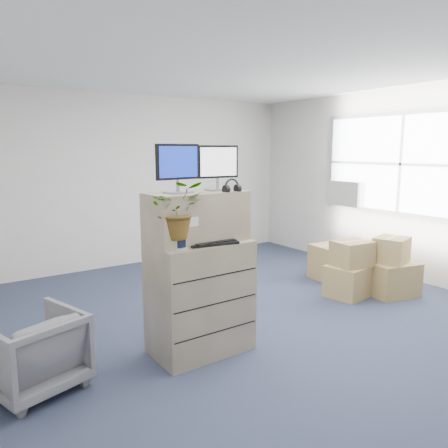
{
  "coord_description": "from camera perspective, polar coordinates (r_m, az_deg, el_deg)",
  "views": [
    {
      "loc": [
        -2.86,
        -3.31,
        1.93
      ],
      "look_at": [
        -0.29,
        0.4,
        1.14
      ],
      "focal_mm": 35.0,
      "sensor_mm": 36.0,
      "label": 1
    }
  ],
  "objects": [
    {
      "name": "cardboard_boxes",
      "position": [
        6.33,
        17.25,
        -5.42
      ],
      "size": [
        1.19,
        1.52,
        0.78
      ],
      "color": "#987D49",
      "rests_on": "ground"
    },
    {
      "name": "headphones",
      "position": [
        4.02,
        1.03,
        4.85
      ],
      "size": [
        0.16,
        0.02,
        0.16
      ],
      "primitive_type": "torus",
      "rotation": [
        1.57,
        0.0,
        0.01
      ],
      "color": "black",
      "rests_on": "filing_cabinet_upper"
    },
    {
      "name": "phone_dock",
      "position": [
        4.05,
        -3.24,
        -1.73
      ],
      "size": [
        0.06,
        0.05,
        0.13
      ],
      "rotation": [
        0.0,
        0.0,
        0.01
      ],
      "color": "silver",
      "rests_on": "filing_cabinet_lower"
    },
    {
      "name": "wall_right",
      "position": [
        6.76,
        25.85,
        4.39
      ],
      "size": [
        0.02,
        7.0,
        2.8
      ],
      "primitive_type": "cube",
      "color": "silver",
      "rests_on": "ground"
    },
    {
      "name": "water_bottle",
      "position": [
        4.1,
        -2.1,
        -0.44
      ],
      "size": [
        0.07,
        0.07,
        0.24
      ],
      "primitive_type": "cylinder",
      "color": "#93959B",
      "rests_on": "filing_cabinet_lower"
    },
    {
      "name": "wall_back",
      "position": [
        7.41,
        -12.0,
        5.55
      ],
      "size": [
        6.0,
        0.02,
        2.8
      ],
      "primitive_type": "cube",
      "color": "silver",
      "rests_on": "ground"
    },
    {
      "name": "monitor_right",
      "position": [
        4.15,
        -0.79,
        7.69
      ],
      "size": [
        0.43,
        0.18,
        0.42
      ],
      "rotation": [
        0.0,
        0.0,
        -0.07
      ],
      "color": "#99999E",
      "rests_on": "filing_cabinet_upper"
    },
    {
      "name": "potted_plant",
      "position": [
        3.76,
        -6.17,
        0.88
      ],
      "size": [
        0.57,
        0.6,
        0.48
      ],
      "rotation": [
        0.0,
        0.0,
        0.01
      ],
      "color": "#A2B693",
      "rests_on": "filing_cabinet_lower"
    },
    {
      "name": "ac_unit",
      "position": [
        7.45,
        15.81,
        3.87
      ],
      "size": [
        0.24,
        0.6,
        0.4
      ],
      "primitive_type": "cube",
      "color": "silver",
      "rests_on": "wall_right"
    },
    {
      "name": "office_chair",
      "position": [
        3.94,
        -23.69,
        -14.6
      ],
      "size": [
        0.84,
        0.81,
        0.7
      ],
      "primitive_type": "imported",
      "rotation": [
        0.0,
        0.0,
        3.43
      ],
      "color": "slate",
      "rests_on": "ground"
    },
    {
      "name": "filing_cabinet_upper",
      "position": [
        4.05,
        -3.62,
        0.97
      ],
      "size": [
        0.93,
        0.47,
        0.46
      ],
      "primitive_type": "cube",
      "rotation": [
        0.0,
        0.0,
        0.01
      ],
      "color": "#84745B",
      "rests_on": "filing_cabinet_lower"
    },
    {
      "name": "tissue_box",
      "position": [
        4.32,
        0.35,
        -0.11
      ],
      "size": [
        0.24,
        0.17,
        0.08
      ],
      "primitive_type": "cube",
      "rotation": [
        0.0,
        0.0,
        0.32
      ],
      "color": "#386DC1",
      "rests_on": "external_drive"
    },
    {
      "name": "ground",
      "position": [
        4.78,
        5.75,
        -13.99
      ],
      "size": [
        7.0,
        7.0,
        0.0
      ],
      "primitive_type": "plane",
      "color": "#242A40",
      "rests_on": "ground"
    },
    {
      "name": "monitor_left",
      "position": [
        3.9,
        -6.03,
        7.59
      ],
      "size": [
        0.44,
        0.19,
        0.43
      ],
      "rotation": [
        0.0,
        0.0,
        0.08
      ],
      "color": "#99999E",
      "rests_on": "filing_cabinet_upper"
    },
    {
      "name": "keyboard",
      "position": [
        3.94,
        -1.56,
        -2.49
      ],
      "size": [
        0.49,
        0.27,
        0.02
      ],
      "primitive_type": "cube",
      "rotation": [
        0.0,
        0.0,
        -0.17
      ],
      "color": "black",
      "rests_on": "filing_cabinet_lower"
    },
    {
      "name": "window",
      "position": [
        6.96,
        22.22,
        7.25
      ],
      "size": [
        0.07,
        2.72,
        1.52
      ],
      "color": "gray",
      "rests_on": "wall_right"
    },
    {
      "name": "filing_cabinet_lower",
      "position": [
        4.2,
        -3.13,
        -9.52
      ],
      "size": [
        0.93,
        0.57,
        1.07
      ],
      "primitive_type": "cube",
      "rotation": [
        0.0,
        0.0,
        0.01
      ],
      "color": "#84745B",
      "rests_on": "ground"
    },
    {
      "name": "external_drive",
      "position": [
        4.33,
        0.14,
        -1.09
      ],
      "size": [
        0.22,
        0.17,
        0.07
      ],
      "primitive_type": "cube",
      "rotation": [
        0.0,
        0.0,
        0.02
      ],
      "color": "black",
      "rests_on": "filing_cabinet_lower"
    },
    {
      "name": "mouse",
      "position": [
        4.18,
        1.51,
        -1.69
      ],
      "size": [
        0.1,
        0.07,
        0.04
      ],
      "primitive_type": "ellipsoid",
      "rotation": [
        0.0,
        0.0,
        -0.0
      ],
      "color": "silver",
      "rests_on": "filing_cabinet_lower"
    }
  ]
}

